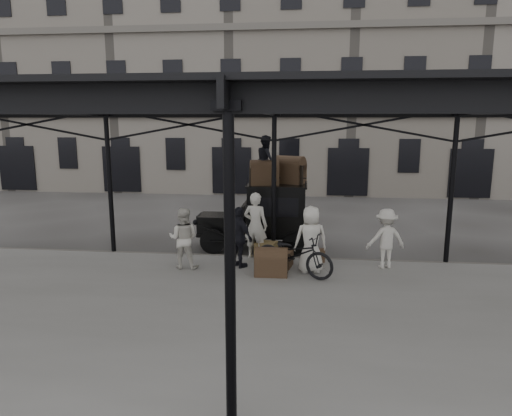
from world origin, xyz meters
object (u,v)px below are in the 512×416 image
(porter_official, at_px, (239,237))
(bicycle, at_px, (294,254))
(steamer_trunk_platform, at_px, (271,264))
(porter_left, at_px, (255,225))
(steamer_trunk_roof_near, at_px, (264,174))
(taxi, at_px, (267,213))

(porter_official, distance_m, bicycle, 1.65)
(porter_official, height_order, steamer_trunk_platform, porter_official)
(porter_left, distance_m, steamer_trunk_roof_near, 1.85)
(porter_official, relative_size, steamer_trunk_roof_near, 1.92)
(taxi, xyz_separation_m, porter_left, (-0.22, -1.48, -0.07))
(taxi, height_order, steamer_trunk_platform, taxi)
(bicycle, xyz_separation_m, steamer_trunk_platform, (-0.59, -0.05, -0.26))
(porter_left, distance_m, steamer_trunk_platform, 1.73)
(taxi, xyz_separation_m, bicycle, (0.95, -2.92, -0.48))
(steamer_trunk_platform, bearing_deg, steamer_trunk_roof_near, 97.80)
(porter_official, bearing_deg, steamer_trunk_platform, -171.42)
(bicycle, height_order, steamer_trunk_roof_near, steamer_trunk_roof_near)
(porter_left, relative_size, porter_official, 1.16)
(porter_official, bearing_deg, porter_left, -71.69)
(taxi, relative_size, porter_left, 1.85)
(porter_left, distance_m, porter_official, 0.98)
(taxi, relative_size, bicycle, 1.66)
(taxi, bearing_deg, bicycle, -71.94)
(porter_official, xyz_separation_m, steamer_trunk_roof_near, (0.50, 2.14, 1.50))
(taxi, relative_size, steamer_trunk_platform, 4.26)
(porter_left, xyz_separation_m, steamer_trunk_roof_near, (0.14, 1.24, 1.37))
(steamer_trunk_platform, bearing_deg, porter_official, 147.12)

